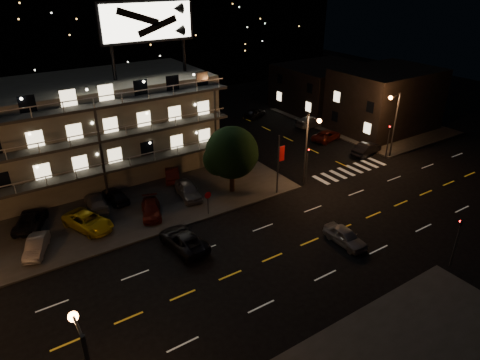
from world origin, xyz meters
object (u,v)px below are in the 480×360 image
tree (231,154)px  side_car_0 (367,149)px  lot_car_2 (88,221)px  lot_car_7 (96,203)px  road_car_west (183,240)px  road_car_east (345,236)px  lot_car_4 (188,190)px

tree → side_car_0: 19.71m
tree → lot_car_2: (-14.39, 1.01, -3.43)m
lot_car_7 → road_car_west: road_car_west is taller
road_car_east → side_car_0: bearing=38.0°
lot_car_2 → road_car_east: lot_car_2 is taller
lot_car_2 → lot_car_7: lot_car_2 is taller
lot_car_7 → road_car_west: 10.90m
side_car_0 → road_car_west: size_ratio=0.88×
lot_car_2 → road_car_east: 22.37m
lot_car_2 → road_car_west: bearing=-72.7°
lot_car_4 → lot_car_7: 8.85m
tree → lot_car_7: tree is taller
lot_car_2 → side_car_0: lot_car_2 is taller
tree → side_car_0: size_ratio=1.49×
lot_car_7 → side_car_0: size_ratio=0.97×
lot_car_2 → lot_car_7: bearing=39.6°
lot_car_4 → side_car_0: (23.71, -2.14, -0.13)m
road_car_east → lot_car_2: bearing=142.3°
tree → side_car_0: (19.38, -0.81, -3.51)m
tree → lot_car_7: 13.83m
tree → road_car_east: (3.00, -13.06, -3.58)m
side_car_0 → lot_car_2: bearing=75.7°
lot_car_7 → tree: bearing=168.7°
side_car_0 → road_car_west: 28.46m
lot_car_2 → lot_car_7: size_ratio=1.11×
lot_car_2 → lot_car_4: size_ratio=1.14×
lot_car_4 → lot_car_7: (-8.43, 2.71, -0.10)m
lot_car_7 → side_car_0: (32.14, -4.85, -0.04)m
lot_car_4 → side_car_0: bearing=2.5°
tree → side_car_0: tree is taller
lot_car_4 → road_car_west: size_ratio=0.84×
lot_car_4 → lot_car_7: bearing=169.8°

